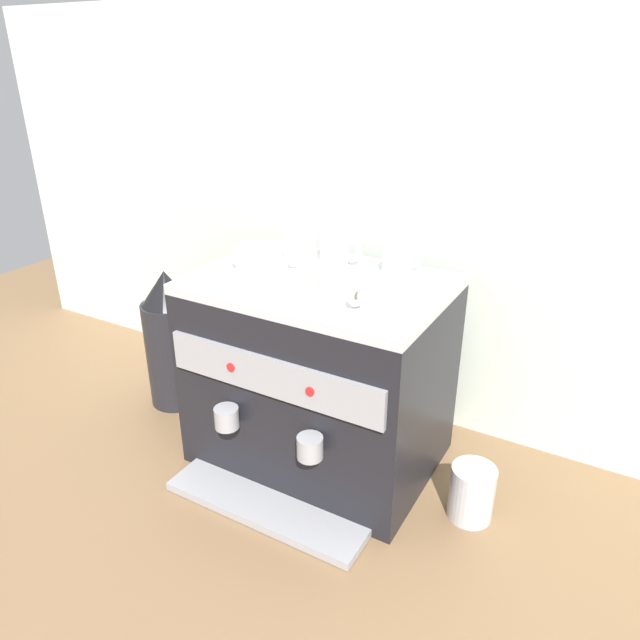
% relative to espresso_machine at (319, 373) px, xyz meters
% --- Properties ---
extents(ground_plane, '(4.00, 4.00, 0.00)m').
position_rel_espresso_machine_xyz_m(ground_plane, '(0.00, 0.00, -0.24)').
color(ground_plane, brown).
extents(tiled_backsplash_wall, '(2.80, 0.03, 1.10)m').
position_rel_espresso_machine_xyz_m(tiled_backsplash_wall, '(0.00, 0.32, 0.31)').
color(tiled_backsplash_wall, silver).
rests_on(tiled_backsplash_wall, ground_plane).
extents(espresso_machine, '(0.58, 0.52, 0.49)m').
position_rel_espresso_machine_xyz_m(espresso_machine, '(0.00, 0.00, 0.00)').
color(espresso_machine, black).
rests_on(espresso_machine, ground_plane).
extents(ceramic_cup_0, '(0.08, 0.12, 0.08)m').
position_rel_espresso_machine_xyz_m(ceramic_cup_0, '(-0.09, 0.07, 0.29)').
color(ceramic_cup_0, white).
rests_on(ceramic_cup_0, espresso_machine).
extents(ceramic_cup_1, '(0.12, 0.07, 0.08)m').
position_rel_espresso_machine_xyz_m(ceramic_cup_1, '(-0.03, 0.13, 0.29)').
color(ceramic_cup_1, white).
rests_on(ceramic_cup_1, espresso_machine).
extents(ceramic_cup_2, '(0.08, 0.10, 0.06)m').
position_rel_espresso_machine_xyz_m(ceramic_cup_2, '(0.14, 0.12, 0.28)').
color(ceramic_cup_2, white).
rests_on(ceramic_cup_2, espresso_machine).
extents(ceramic_cup_3, '(0.07, 0.10, 0.06)m').
position_rel_espresso_machine_xyz_m(ceramic_cup_3, '(0.17, -0.07, 0.28)').
color(ceramic_cup_3, white).
rests_on(ceramic_cup_3, espresso_machine).
extents(ceramic_cup_4, '(0.10, 0.07, 0.07)m').
position_rel_espresso_machine_xyz_m(ceramic_cup_4, '(-0.16, -0.05, 0.28)').
color(ceramic_cup_4, white).
rests_on(ceramic_cup_4, espresso_machine).
extents(ceramic_bowl_0, '(0.12, 0.12, 0.03)m').
position_rel_espresso_machine_xyz_m(ceramic_bowl_0, '(-0.04, -0.10, 0.26)').
color(ceramic_bowl_0, beige).
rests_on(ceramic_bowl_0, espresso_machine).
extents(ceramic_bowl_1, '(0.12, 0.12, 0.03)m').
position_rel_espresso_machine_xyz_m(ceramic_bowl_1, '(0.07, -0.02, 0.26)').
color(ceramic_bowl_1, beige).
rests_on(ceramic_bowl_1, espresso_machine).
extents(coffee_grinder, '(0.15, 0.15, 0.41)m').
position_rel_espresso_machine_xyz_m(coffee_grinder, '(-0.50, 0.01, -0.04)').
color(coffee_grinder, black).
rests_on(coffee_grinder, ground_plane).
extents(milk_pitcher, '(0.10, 0.10, 0.13)m').
position_rel_espresso_machine_xyz_m(milk_pitcher, '(0.41, -0.03, -0.18)').
color(milk_pitcher, '#B7B7BC').
rests_on(milk_pitcher, ground_plane).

